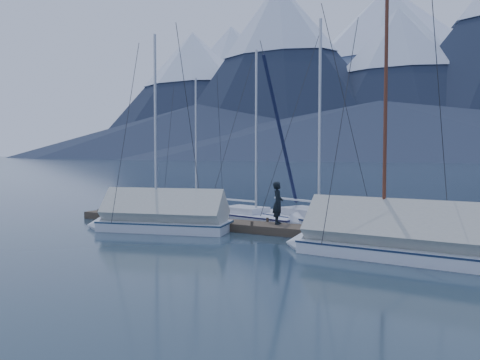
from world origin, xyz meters
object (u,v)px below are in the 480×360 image
sailboat_open_left (204,213)px  sailboat_open_mid (264,220)px  sailboat_covered_near (379,242)px  sailboat_covered_far (153,220)px  person (278,203)px  sailboat_open_right (328,225)px

sailboat_open_left → sailboat_open_mid: sailboat_open_mid is taller
sailboat_covered_near → sailboat_covered_far: 10.00m
person → sailboat_open_mid: bearing=22.4°
sailboat_open_left → sailboat_covered_far: bearing=-79.2°
sailboat_open_mid → sailboat_open_right: sailboat_open_right is taller
sailboat_open_mid → sailboat_open_right: size_ratio=0.89×
sailboat_open_mid → sailboat_open_right: 3.27m
sailboat_open_left → sailboat_covered_far: 5.43m
sailboat_open_right → sailboat_covered_far: bearing=-146.5°
sailboat_covered_near → sailboat_open_mid: bearing=145.2°
sailboat_open_mid → sailboat_open_right: (3.27, -0.08, 0.02)m
person → sailboat_covered_near: bearing=-138.2°
sailboat_covered_near → sailboat_covered_far: sailboat_covered_far is taller
sailboat_open_right → person: size_ratio=5.65×
sailboat_open_left → sailboat_covered_near: 12.43m
sailboat_open_right → sailboat_covered_near: 5.90m
sailboat_open_left → sailboat_covered_near: size_ratio=0.88×
sailboat_covered_near → person: 5.93m
sailboat_open_mid → sailboat_covered_far: size_ratio=0.98×
sailboat_open_mid → sailboat_covered_near: (6.84, -4.76, 0.30)m
sailboat_open_left → sailboat_open_mid: (4.17, -1.00, 0.02)m
sailboat_covered_near → person: (-5.14, 2.85, 0.79)m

